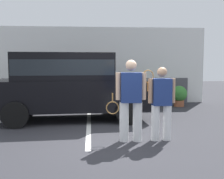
# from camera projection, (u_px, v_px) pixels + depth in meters

# --- Properties ---
(ground_plane) EXTENTS (40.00, 40.00, 0.00)m
(ground_plane) POSITION_uv_depth(u_px,v_px,m) (111.00, 141.00, 6.17)
(ground_plane) COLOR #2D2D33
(parking_stripe_1) EXTENTS (0.12, 4.40, 0.01)m
(parking_stripe_1) POSITION_uv_depth(u_px,v_px,m) (89.00, 126.00, 7.62)
(parking_stripe_1) COLOR silver
(parking_stripe_1) RESTS_ON ground_plane
(house_frontage) EXTENTS (9.11, 0.40, 3.29)m
(house_frontage) POSITION_uv_depth(u_px,v_px,m) (101.00, 68.00, 11.96)
(house_frontage) COLOR white
(house_frontage) RESTS_ON ground_plane
(parked_suv) EXTENTS (4.72, 2.41, 2.05)m
(parked_suv) POSITION_uv_depth(u_px,v_px,m) (69.00, 83.00, 8.43)
(parked_suv) COLOR black
(parked_suv) RESTS_ON ground_plane
(tennis_player_man) EXTENTS (0.93, 0.30, 1.82)m
(tennis_player_man) POSITION_uv_depth(u_px,v_px,m) (131.00, 100.00, 6.07)
(tennis_player_man) COLOR white
(tennis_player_man) RESTS_ON ground_plane
(tennis_player_woman) EXTENTS (0.76, 0.27, 1.66)m
(tennis_player_woman) POSITION_uv_depth(u_px,v_px,m) (161.00, 102.00, 6.15)
(tennis_player_woman) COLOR white
(tennis_player_woman) RESTS_ON ground_plane
(potted_plant_by_porch) EXTENTS (0.73, 0.73, 0.96)m
(potted_plant_by_porch) POSITION_uv_depth(u_px,v_px,m) (156.00, 93.00, 11.25)
(potted_plant_by_porch) COLOR gray
(potted_plant_by_porch) RESTS_ON ground_plane
(potted_plant_secondary) EXTENTS (0.64, 0.64, 0.84)m
(potted_plant_secondary) POSITION_uv_depth(u_px,v_px,m) (179.00, 95.00, 11.11)
(potted_plant_secondary) COLOR #9E5638
(potted_plant_secondary) RESTS_ON ground_plane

